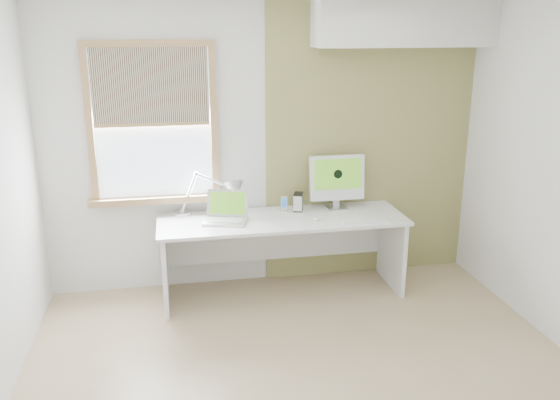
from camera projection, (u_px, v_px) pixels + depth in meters
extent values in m
cube|color=tan|center=(308.00, 380.00, 4.06)|extent=(4.00, 3.50, 0.02)
cube|color=silver|center=(266.00, 147.00, 5.33)|extent=(4.00, 0.02, 2.60)
cube|color=silver|center=(431.00, 346.00, 2.02)|extent=(4.00, 0.02, 2.60)
cube|color=olive|center=(370.00, 143.00, 5.49)|extent=(2.00, 0.02, 2.60)
cube|color=white|center=(404.00, 22.00, 5.05)|extent=(1.60, 0.40, 0.42)
cube|color=#A77D4F|center=(90.00, 126.00, 4.95)|extent=(0.06, 0.06, 1.42)
cube|color=#A77D4F|center=(214.00, 122.00, 5.14)|extent=(0.06, 0.06, 1.42)
cube|color=#A77D4F|center=(148.00, 43.00, 4.84)|extent=(1.00, 0.06, 0.06)
cube|color=#A77D4F|center=(158.00, 199.00, 5.22)|extent=(1.20, 0.14, 0.06)
cube|color=#D1E2F9|center=(153.00, 124.00, 5.06)|extent=(1.00, 0.01, 1.30)
cube|color=beige|center=(150.00, 86.00, 4.92)|extent=(0.98, 0.02, 0.65)
cube|color=#A77D4F|center=(153.00, 124.00, 5.02)|extent=(0.98, 0.03, 0.03)
cube|color=white|center=(282.00, 220.00, 5.16)|extent=(2.20, 0.70, 0.03)
cube|color=white|center=(165.00, 266.00, 5.07)|extent=(0.04, 0.64, 0.70)
cube|color=white|center=(392.00, 249.00, 5.45)|extent=(0.04, 0.64, 0.70)
cube|color=white|center=(276.00, 235.00, 5.54)|extent=(2.08, 0.02, 0.48)
cylinder|color=silver|center=(182.00, 213.00, 5.26)|extent=(0.20, 0.20, 0.02)
sphere|color=silver|center=(182.00, 211.00, 5.25)|extent=(0.06, 0.06, 0.05)
cylinder|color=silver|center=(189.00, 193.00, 5.20)|extent=(0.17, 0.06, 0.36)
sphere|color=silver|center=(196.00, 174.00, 5.15)|extent=(0.05, 0.05, 0.04)
cylinder|color=silver|center=(214.00, 181.00, 5.15)|extent=(0.31, 0.13, 0.14)
sphere|color=silver|center=(231.00, 188.00, 5.14)|extent=(0.05, 0.05, 0.04)
cone|color=silver|center=(235.00, 191.00, 5.15)|extent=(0.23, 0.26, 0.22)
cube|color=silver|center=(225.00, 221.00, 5.04)|extent=(0.42, 0.35, 0.02)
cube|color=#B2B5B7|center=(225.00, 220.00, 5.04)|extent=(0.34, 0.23, 0.00)
cube|color=silver|center=(228.00, 203.00, 5.13)|extent=(0.37, 0.17, 0.24)
cube|color=#447A1A|center=(227.00, 203.00, 5.12)|extent=(0.32, 0.14, 0.19)
cylinder|color=silver|center=(284.00, 210.00, 5.35)|extent=(0.09, 0.09, 0.02)
cube|color=silver|center=(284.00, 203.00, 5.33)|extent=(0.06, 0.02, 0.12)
cube|color=#194C99|center=(284.00, 203.00, 5.32)|extent=(0.05, 0.01, 0.09)
cube|color=silver|center=(298.00, 202.00, 5.34)|extent=(0.11, 0.14, 0.16)
cube|color=black|center=(298.00, 194.00, 5.32)|extent=(0.12, 0.15, 0.01)
cube|color=black|center=(298.00, 210.00, 5.36)|extent=(0.12, 0.15, 0.01)
cube|color=silver|center=(337.00, 208.00, 5.42)|extent=(0.19, 0.17, 0.01)
cube|color=silver|center=(336.00, 198.00, 5.42)|extent=(0.06, 0.02, 0.17)
cube|color=white|center=(337.00, 178.00, 5.36)|extent=(0.51, 0.09, 0.42)
cube|color=#447A1A|center=(338.00, 174.00, 5.32)|extent=(0.45, 0.03, 0.28)
cylinder|color=black|center=(338.00, 174.00, 5.31)|extent=(0.08, 0.01, 0.08)
cube|color=white|center=(366.00, 221.00, 5.06)|extent=(0.42, 0.15, 0.02)
cube|color=white|center=(366.00, 220.00, 5.05)|extent=(0.39, 0.12, 0.00)
ellipsoid|color=white|center=(316.00, 219.00, 5.09)|extent=(0.06, 0.10, 0.03)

